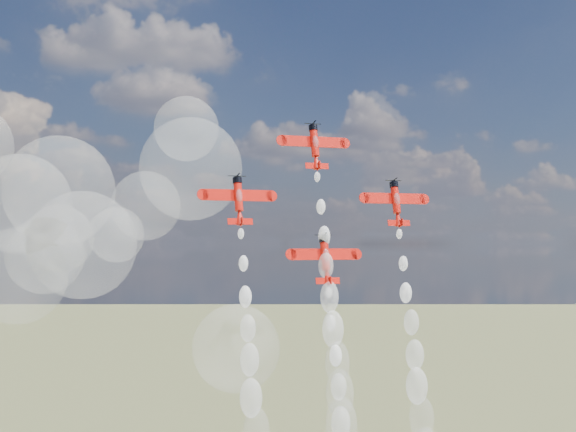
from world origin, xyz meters
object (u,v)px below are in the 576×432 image
(plane_lead, at_px, (315,145))
(plane_slot, at_px, (325,258))
(plane_left, at_px, (238,199))
(plane_right, at_px, (396,202))

(plane_lead, distance_m, plane_slot, 21.05)
(plane_lead, bearing_deg, plane_left, -170.34)
(plane_slot, bearing_deg, plane_right, 9.66)
(plane_lead, bearing_deg, plane_slot, -90.00)
(plane_lead, xyz_separation_m, plane_left, (-15.03, -2.56, -10.21))
(plane_lead, relative_size, plane_right, 1.00)
(plane_left, relative_size, plane_slot, 1.00)
(plane_slot, bearing_deg, plane_lead, 90.00)
(plane_right, bearing_deg, plane_left, 180.00)
(plane_right, xyz_separation_m, plane_slot, (-15.03, -2.56, -10.21))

